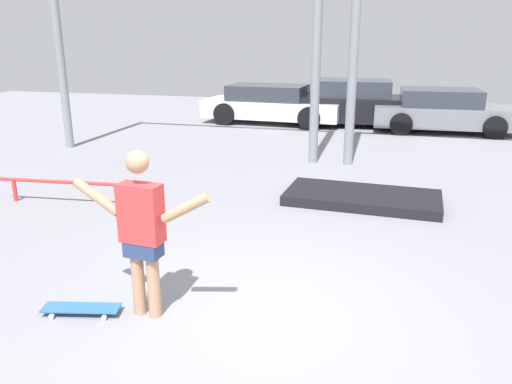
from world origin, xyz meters
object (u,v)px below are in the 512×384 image
object	(u,v)px
skateboarder	(142,227)
parked_car_white	(272,104)
manual_pad	(362,198)
parked_car_grey	(443,111)
parked_car_black	(355,104)
skateboard	(81,308)
grind_rail	(75,186)

from	to	relation	value
skateboarder	parked_car_white	size ratio (longest dim) A/B	0.38
manual_pad	parked_car_grey	bearing A→B (deg)	75.74
manual_pad	parked_car_grey	world-z (taller)	parked_car_grey
skateboarder	parked_car_grey	distance (m)	12.24
parked_car_white	parked_car_grey	distance (m)	5.24
parked_car_white	parked_car_black	xyz separation A→B (m)	(2.66, 0.28, 0.08)
skateboard	parked_car_grey	bearing A→B (deg)	56.91
grind_rail	manual_pad	bearing A→B (deg)	16.02
skateboarder	parked_car_white	xyz separation A→B (m)	(-1.45, 11.85, -0.34)
skateboard	manual_pad	xyz separation A→B (m)	(2.56, 4.39, 0.02)
manual_pad	skateboarder	bearing A→B (deg)	-114.28
manual_pad	parked_car_grey	size ratio (longest dim) A/B	0.63
parked_car_black	parked_car_grey	distance (m)	2.63
manual_pad	parked_car_grey	distance (m)	7.68
skateboard	grind_rail	world-z (taller)	grind_rail
skateboarder	parked_car_white	world-z (taller)	skateboarder
skateboard	grind_rail	xyz separation A→B (m)	(-2.10, 3.05, 0.27)
grind_rail	parked_car_black	distance (m)	10.06
parked_car_white	manual_pad	bearing A→B (deg)	-63.01
grind_rail	parked_car_grey	size ratio (longest dim) A/B	0.67
skateboard	manual_pad	bearing A→B (deg)	47.29
manual_pad	grind_rail	size ratio (longest dim) A/B	0.94
grind_rail	parked_car_white	bearing A→B (deg)	81.75
skateboard	parked_car_white	size ratio (longest dim) A/B	0.18
parked_car_white	parked_car_grey	xyz separation A→B (m)	(5.24, -0.21, 0.00)
parked_car_white	parked_car_black	size ratio (longest dim) A/B	1.03
skateboard	grind_rail	bearing A→B (deg)	112.04
skateboarder	manual_pad	distance (m)	4.71
grind_rail	parked_car_grey	distance (m)	10.93
parked_car_black	manual_pad	bearing A→B (deg)	-87.99
manual_pad	parked_car_white	bearing A→B (deg)	113.74
skateboarder	parked_car_white	distance (m)	11.94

